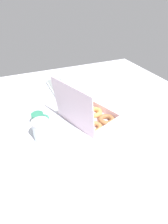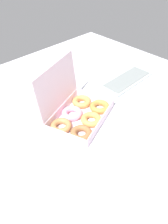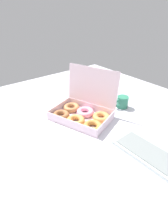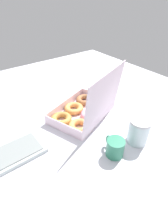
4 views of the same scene
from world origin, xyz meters
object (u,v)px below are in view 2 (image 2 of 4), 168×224
(coffee_mug, at_px, (54,85))
(glass_jar, at_px, (33,91))
(keyboard, at_px, (127,80))
(donut_box, at_px, (79,113))

(coffee_mug, height_order, glass_jar, glass_jar)
(keyboard, xyz_separation_m, coffee_mug, (-0.41, 0.26, 0.03))
(donut_box, distance_m, keyboard, 0.48)
(donut_box, xyz_separation_m, coffee_mug, (0.06, 0.30, 0.01))
(donut_box, xyz_separation_m, keyboard, (0.48, 0.05, -0.02))
(donut_box, relative_size, coffee_mug, 3.91)
(coffee_mug, bearing_deg, glass_jar, 176.70)
(donut_box, bearing_deg, coffee_mug, 77.89)
(donut_box, relative_size, glass_jar, 3.39)
(donut_box, xyz_separation_m, glass_jar, (-0.08, 0.31, 0.03))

